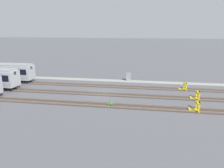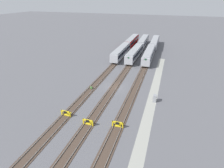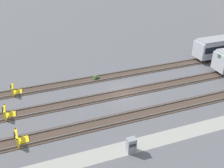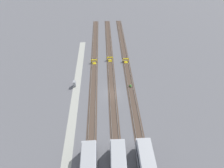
# 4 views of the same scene
# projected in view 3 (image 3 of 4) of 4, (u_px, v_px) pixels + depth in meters

# --- Properties ---
(ground_plane) EXTENTS (400.00, 400.00, 0.00)m
(ground_plane) POSITION_uv_depth(u_px,v_px,m) (124.00, 93.00, 35.59)
(ground_plane) COLOR #5B5B60
(service_walkway) EXTENTS (54.00, 2.00, 0.01)m
(service_walkway) POSITION_uv_depth(u_px,v_px,m) (160.00, 139.00, 27.66)
(service_walkway) COLOR #9E9E93
(service_walkway) RESTS_ON ground
(rail_track_nearest) EXTENTS (90.00, 2.24, 0.21)m
(rail_track_nearest) POSITION_uv_depth(u_px,v_px,m) (141.00, 114.00, 31.40)
(rail_track_nearest) COLOR #47382D
(rail_track_nearest) RESTS_ON ground
(rail_track_near_inner) EXTENTS (90.00, 2.24, 0.21)m
(rail_track_near_inner) POSITION_uv_depth(u_px,v_px,m) (124.00, 93.00, 35.57)
(rail_track_near_inner) COLOR #47382D
(rail_track_near_inner) RESTS_ON ground
(rail_track_middle) EXTENTS (90.00, 2.24, 0.21)m
(rail_track_middle) POSITION_uv_depth(u_px,v_px,m) (112.00, 76.00, 39.74)
(rail_track_middle) COLOR #47382D
(rail_track_middle) RESTS_ON ground
(bumper_stop_nearest_track) EXTENTS (1.38, 2.01, 1.22)m
(bumper_stop_nearest_track) POSITION_uv_depth(u_px,v_px,m) (20.00, 138.00, 27.06)
(bumper_stop_nearest_track) COLOR yellow
(bumper_stop_nearest_track) RESTS_ON ground
(bumper_stop_near_inner_track) EXTENTS (1.34, 2.00, 1.22)m
(bumper_stop_near_inner_track) POSITION_uv_depth(u_px,v_px,m) (8.00, 113.00, 30.89)
(bumper_stop_near_inner_track) COLOR yellow
(bumper_stop_near_inner_track) RESTS_ON ground
(bumper_stop_middle_track) EXTENTS (1.36, 2.01, 1.22)m
(bumper_stop_middle_track) POSITION_uv_depth(u_px,v_px,m) (15.00, 90.00, 35.37)
(bumper_stop_middle_track) COLOR yellow
(bumper_stop_middle_track) RESTS_ON ground
(electrical_cabinet) EXTENTS (0.90, 0.73, 1.60)m
(electrical_cabinet) POSITION_uv_depth(u_px,v_px,m) (131.00, 145.00, 25.75)
(electrical_cabinet) COLOR gray
(electrical_cabinet) RESTS_ON ground
(weed_clump) EXTENTS (0.92, 0.70, 0.64)m
(weed_clump) POSITION_uv_depth(u_px,v_px,m) (96.00, 78.00, 38.93)
(weed_clump) COLOR #427033
(weed_clump) RESTS_ON ground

